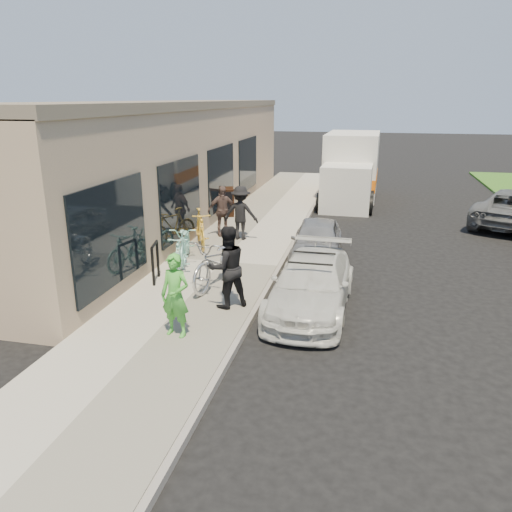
{
  "coord_description": "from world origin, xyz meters",
  "views": [
    {
      "loc": [
        1.71,
        -9.14,
        4.32
      ],
      "look_at": [
        -0.59,
        0.92,
        1.05
      ],
      "focal_mm": 35.0,
      "sensor_mm": 36.0,
      "label": 1
    }
  ],
  "objects_px": {
    "moving_truck": "(351,171)",
    "cruiser_bike_a": "(181,253)",
    "man_standing": "(227,267)",
    "cruiser_bike_b": "(185,243)",
    "woman_rider": "(175,296)",
    "bike_rack": "(155,258)",
    "tandem_bike": "(218,261)",
    "sedan_silver": "(317,241)",
    "bystander_a": "(241,213)",
    "cruiser_bike_c": "(200,228)",
    "sandwich_board": "(225,202)",
    "sedan_white": "(312,284)",
    "bystander_b": "(222,211)"
  },
  "relations": [
    {
      "from": "woman_rider",
      "to": "bystander_a",
      "type": "distance_m",
      "value": 6.65
    },
    {
      "from": "sandwich_board",
      "to": "cruiser_bike_c",
      "type": "height_order",
      "value": "cruiser_bike_c"
    },
    {
      "from": "sedan_silver",
      "to": "tandem_bike",
      "type": "relative_size",
      "value": 1.53
    },
    {
      "from": "sandwich_board",
      "to": "cruiser_bike_a",
      "type": "distance_m",
      "value": 6.14
    },
    {
      "from": "sandwich_board",
      "to": "sedan_silver",
      "type": "xyz_separation_m",
      "value": [
        3.79,
        -3.98,
        -0.12
      ]
    },
    {
      "from": "woman_rider",
      "to": "man_standing",
      "type": "distance_m",
      "value": 1.59
    },
    {
      "from": "man_standing",
      "to": "cruiser_bike_c",
      "type": "xyz_separation_m",
      "value": [
        -1.99,
        4.09,
        -0.32
      ]
    },
    {
      "from": "sedan_white",
      "to": "bystander_b",
      "type": "bearing_deg",
      "value": 126.78
    },
    {
      "from": "bike_rack",
      "to": "moving_truck",
      "type": "distance_m",
      "value": 12.52
    },
    {
      "from": "sandwich_board",
      "to": "man_standing",
      "type": "bearing_deg",
      "value": -93.08
    },
    {
      "from": "cruiser_bike_a",
      "to": "cruiser_bike_b",
      "type": "bearing_deg",
      "value": 91.74
    },
    {
      "from": "sedan_silver",
      "to": "moving_truck",
      "type": "distance_m",
      "value": 9.04
    },
    {
      "from": "cruiser_bike_a",
      "to": "cruiser_bike_b",
      "type": "height_order",
      "value": "cruiser_bike_a"
    },
    {
      "from": "moving_truck",
      "to": "cruiser_bike_c",
      "type": "height_order",
      "value": "moving_truck"
    },
    {
      "from": "cruiser_bike_a",
      "to": "bystander_a",
      "type": "xyz_separation_m",
      "value": [
        0.68,
        3.32,
        0.32
      ]
    },
    {
      "from": "sedan_white",
      "to": "moving_truck",
      "type": "xyz_separation_m",
      "value": [
        0.21,
        12.36,
        0.71
      ]
    },
    {
      "from": "bike_rack",
      "to": "sedan_silver",
      "type": "distance_m",
      "value": 4.53
    },
    {
      "from": "woman_rider",
      "to": "sandwich_board",
      "type": "bearing_deg",
      "value": 111.54
    },
    {
      "from": "bystander_b",
      "to": "sandwich_board",
      "type": "bearing_deg",
      "value": 71.81
    },
    {
      "from": "sedan_white",
      "to": "cruiser_bike_a",
      "type": "relative_size",
      "value": 2.35
    },
    {
      "from": "moving_truck",
      "to": "tandem_bike",
      "type": "xyz_separation_m",
      "value": [
        -2.46,
        -11.77,
        -0.55
      ]
    },
    {
      "from": "bike_rack",
      "to": "woman_rider",
      "type": "relative_size",
      "value": 0.6
    },
    {
      "from": "man_standing",
      "to": "cruiser_bike_a",
      "type": "relative_size",
      "value": 1.02
    },
    {
      "from": "sedan_silver",
      "to": "bystander_a",
      "type": "bearing_deg",
      "value": 151.48
    },
    {
      "from": "bike_rack",
      "to": "tandem_bike",
      "type": "xyz_separation_m",
      "value": [
        1.52,
        0.09,
        0.02
      ]
    },
    {
      "from": "bystander_a",
      "to": "moving_truck",
      "type": "bearing_deg",
      "value": -110.24
    },
    {
      "from": "sandwich_board",
      "to": "sedan_white",
      "type": "distance_m",
      "value": 8.38
    },
    {
      "from": "cruiser_bike_c",
      "to": "bystander_a",
      "type": "xyz_separation_m",
      "value": [
        0.95,
        1.05,
        0.28
      ]
    },
    {
      "from": "sedan_white",
      "to": "cruiser_bike_b",
      "type": "height_order",
      "value": "sedan_white"
    },
    {
      "from": "man_standing",
      "to": "bystander_a",
      "type": "bearing_deg",
      "value": -117.08
    },
    {
      "from": "tandem_bike",
      "to": "bystander_a",
      "type": "height_order",
      "value": "bystander_a"
    },
    {
      "from": "sandwich_board",
      "to": "tandem_bike",
      "type": "bearing_deg",
      "value": -94.74
    },
    {
      "from": "sandwich_board",
      "to": "tandem_bike",
      "type": "height_order",
      "value": "tandem_bike"
    },
    {
      "from": "cruiser_bike_b",
      "to": "cruiser_bike_c",
      "type": "relative_size",
      "value": 1.06
    },
    {
      "from": "woman_rider",
      "to": "moving_truck",
      "type": "bearing_deg",
      "value": 90.99
    },
    {
      "from": "tandem_bike",
      "to": "cruiser_bike_a",
      "type": "height_order",
      "value": "tandem_bike"
    },
    {
      "from": "bike_rack",
      "to": "cruiser_bike_b",
      "type": "xyz_separation_m",
      "value": [
        0.14,
        1.62,
        -0.06
      ]
    },
    {
      "from": "man_standing",
      "to": "cruiser_bike_b",
      "type": "distance_m",
      "value": 3.34
    },
    {
      "from": "woman_rider",
      "to": "bystander_a",
      "type": "relative_size",
      "value": 0.94
    },
    {
      "from": "sandwich_board",
      "to": "cruiser_bike_c",
      "type": "relative_size",
      "value": 0.59
    },
    {
      "from": "moving_truck",
      "to": "woman_rider",
      "type": "bearing_deg",
      "value": -98.27
    },
    {
      "from": "tandem_bike",
      "to": "moving_truck",
      "type": "bearing_deg",
      "value": 88.8
    },
    {
      "from": "bike_rack",
      "to": "sedan_white",
      "type": "height_order",
      "value": "sedan_white"
    },
    {
      "from": "sandwich_board",
      "to": "sedan_silver",
      "type": "distance_m",
      "value": 5.5
    },
    {
      "from": "sedan_white",
      "to": "woman_rider",
      "type": "bearing_deg",
      "value": -135.56
    },
    {
      "from": "woman_rider",
      "to": "tandem_bike",
      "type": "bearing_deg",
      "value": 100.96
    },
    {
      "from": "cruiser_bike_a",
      "to": "cruiser_bike_b",
      "type": "distance_m",
      "value": 0.91
    },
    {
      "from": "moving_truck",
      "to": "cruiser_bike_a",
      "type": "height_order",
      "value": "moving_truck"
    },
    {
      "from": "sandwich_board",
      "to": "sedan_silver",
      "type": "height_order",
      "value": "sandwich_board"
    },
    {
      "from": "sedan_silver",
      "to": "bystander_a",
      "type": "xyz_separation_m",
      "value": [
        -2.47,
        1.2,
        0.4
      ]
    }
  ]
}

